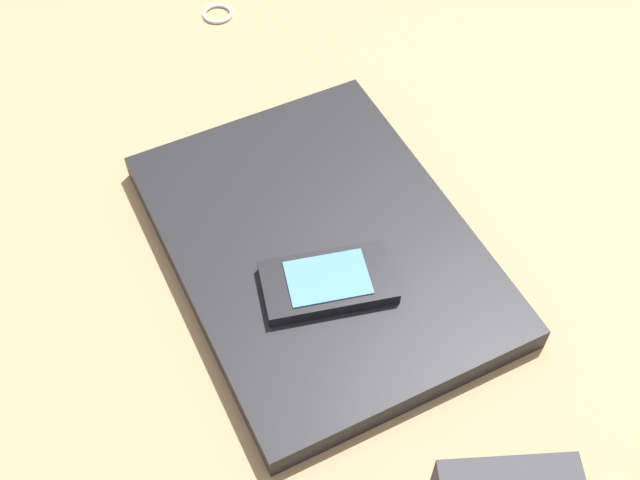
{
  "coord_description": "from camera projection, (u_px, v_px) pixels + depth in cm",
  "views": [
    {
      "loc": [
        39.86,
        -11.25,
        57.18
      ],
      "look_at": [
        1.04,
        -4.74,
        5.0
      ],
      "focal_mm": 44.83,
      "sensor_mm": 36.0,
      "label": 1
    }
  ],
  "objects": [
    {
      "name": "key_ring",
      "position": [
        218.0,
        14.0,
        0.86
      ],
      "size": [
        3.24,
        3.24,
        0.36
      ],
      "primitive_type": "torus",
      "color": "silver",
      "rests_on": "desk_surface"
    },
    {
      "name": "desk_surface",
      "position": [
        372.0,
        248.0,
        0.69
      ],
      "size": [
        120.0,
        80.0,
        3.0
      ],
      "primitive_type": "cube",
      "color": "tan",
      "rests_on": "ground"
    },
    {
      "name": "laptop_closed",
      "position": [
        320.0,
        246.0,
        0.66
      ],
      "size": [
        36.64,
        31.25,
        2.3
      ],
      "primitive_type": "cube",
      "rotation": [
        0.0,
        0.0,
        0.3
      ],
      "color": "black",
      "rests_on": "desk_surface"
    },
    {
      "name": "cell_phone_on_laptop",
      "position": [
        328.0,
        282.0,
        0.62
      ],
      "size": [
        5.99,
        10.42,
        1.24
      ],
      "color": "black",
      "rests_on": "laptop_closed"
    }
  ]
}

